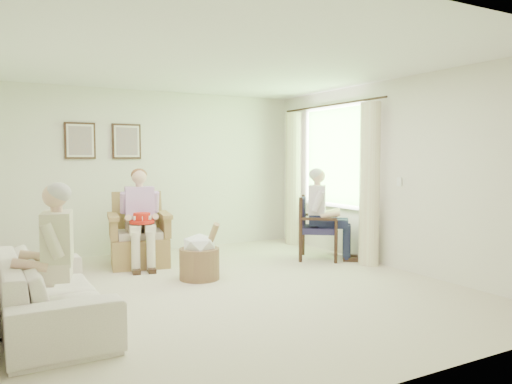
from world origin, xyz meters
TOP-DOWN VIEW (x-y plane):
  - floor at (0.00, 0.00)m, footprint 5.50×5.50m
  - back_wall at (0.00, 2.75)m, footprint 5.00×0.04m
  - front_wall at (0.00, -2.75)m, footprint 5.00×0.04m
  - right_wall at (2.50, 0.00)m, footprint 0.04×5.50m
  - ceiling at (0.00, 0.00)m, footprint 5.00×5.50m
  - window at (2.46, 1.20)m, footprint 0.13×2.50m
  - curtain_left at (2.33, 0.22)m, footprint 0.34×0.34m
  - curtain_right at (2.33, 2.18)m, footprint 0.34×0.34m
  - framed_print_left at (-1.15, 2.71)m, footprint 0.45×0.05m
  - framed_print_right at (-0.45, 2.71)m, footprint 0.45×0.05m
  - wicker_armchair at (-0.54, 1.80)m, footprint 0.81×0.80m
  - wood_armchair at (1.95, 0.97)m, footprint 0.60×0.56m
  - sofa at (-1.95, -0.30)m, footprint 2.17×0.85m
  - person_wicker at (-0.54, 1.66)m, footprint 0.40×0.63m
  - person_dark at (1.95, 0.82)m, footprint 0.40×0.62m
  - person_sofa at (-1.95, -0.57)m, footprint 0.42×0.62m
  - red_hat at (-0.59, 1.46)m, footprint 0.33×0.33m
  - hatbox at (-0.11, 0.60)m, footprint 0.57×0.57m

SIDE VIEW (x-z plane):
  - floor at x=0.00m, z-range 0.00..0.00m
  - hatbox at x=-0.11m, z-range -0.08..0.66m
  - sofa at x=-1.95m, z-range 0.00..0.63m
  - wicker_armchair at x=-0.54m, z-range -0.19..0.84m
  - wood_armchair at x=1.95m, z-range 0.04..0.97m
  - red_hat at x=-0.59m, z-range 0.62..0.76m
  - person_sofa at x=-1.95m, z-range 0.09..1.38m
  - person_dark at x=1.95m, z-range 0.11..1.45m
  - person_wicker at x=-0.54m, z-range 0.11..1.46m
  - curtain_left at x=2.33m, z-range 0.00..2.30m
  - curtain_right at x=2.33m, z-range 0.00..2.30m
  - back_wall at x=0.00m, z-range 0.00..2.60m
  - front_wall at x=0.00m, z-range 0.00..2.60m
  - right_wall at x=2.50m, z-range 0.00..2.60m
  - window at x=2.46m, z-range 0.77..2.40m
  - framed_print_left at x=-1.15m, z-range 1.51..2.06m
  - framed_print_right at x=-0.45m, z-range 1.51..2.06m
  - ceiling at x=0.00m, z-range 2.59..2.61m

